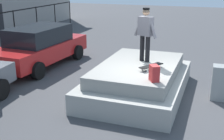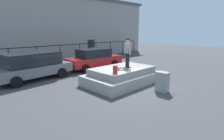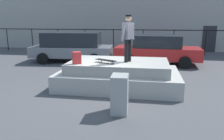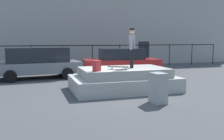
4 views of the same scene
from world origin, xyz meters
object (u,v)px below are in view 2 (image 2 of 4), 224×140
(car_red_sedan_mid, at_px, (94,58))
(utility_box, at_px, (162,82))
(backpack, at_px, (115,70))
(car_grey_hatchback_near, at_px, (33,65))
(skateboarder, at_px, (128,51))
(skateboard, at_px, (124,68))

(car_red_sedan_mid, distance_m, utility_box, 7.15)
(backpack, relative_size, car_red_sedan_mid, 0.09)
(backpack, xyz_separation_m, car_red_sedan_mid, (2.91, 5.35, -0.34))
(car_grey_hatchback_near, bearing_deg, skateboarder, -51.22)
(skateboarder, xyz_separation_m, utility_box, (0.02, -2.37, -1.41))
(skateboarder, bearing_deg, backpack, -158.40)
(backpack, xyz_separation_m, utility_box, (1.74, -1.69, -0.65))
(car_red_sedan_mid, bearing_deg, utility_box, -99.47)
(car_grey_hatchback_near, xyz_separation_m, car_red_sedan_mid, (4.98, -0.03, -0.09))
(backpack, bearing_deg, car_grey_hatchback_near, 78.28)
(skateboard, xyz_separation_m, car_red_sedan_mid, (1.94, 5.06, -0.23))
(backpack, height_order, utility_box, backpack)
(car_grey_hatchback_near, relative_size, car_red_sedan_mid, 1.02)
(skateboarder, bearing_deg, car_grey_hatchback_near, 128.78)
(backpack, relative_size, utility_box, 0.40)
(backpack, distance_m, car_red_sedan_mid, 6.10)
(car_grey_hatchback_near, distance_m, utility_box, 8.04)
(skateboarder, distance_m, utility_box, 2.76)
(car_grey_hatchback_near, bearing_deg, backpack, -69.00)
(skateboarder, xyz_separation_m, backpack, (-1.71, -0.68, -0.76))
(skateboarder, height_order, skateboard, skateboarder)
(car_grey_hatchback_near, height_order, car_red_sedan_mid, car_grey_hatchback_near)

